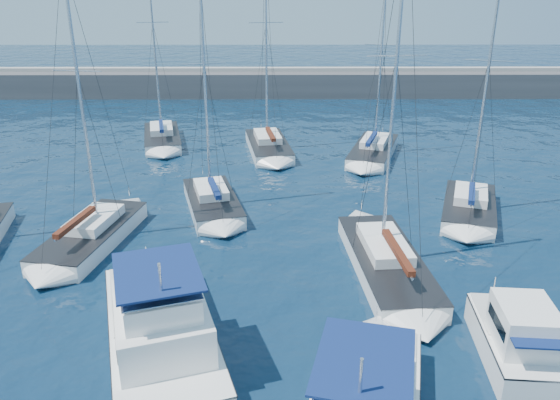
{
  "coord_description": "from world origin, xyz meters",
  "views": [
    {
      "loc": [
        0.58,
        -18.2,
        13.8
      ],
      "look_at": [
        0.72,
        8.43,
        3.0
      ],
      "focal_mm": 35.0,
      "sensor_mm": 36.0,
      "label": 1
    }
  ],
  "objects_px": {
    "sailboat_back_b": "(268,146)",
    "sailboat_back_c": "(373,151)",
    "motor_yacht_stbd_outer": "(516,341)",
    "sailboat_mid_b": "(92,235)",
    "motor_yacht_port_inner": "(161,330)",
    "sailboat_mid_e": "(469,207)",
    "sailboat_mid_c": "(212,202)",
    "sailboat_back_a": "(162,137)",
    "sailboat_mid_d": "(386,262)"
  },
  "relations": [
    {
      "from": "sailboat_back_b",
      "to": "sailboat_back_c",
      "type": "height_order",
      "value": "sailboat_back_b"
    },
    {
      "from": "motor_yacht_stbd_outer",
      "to": "sailboat_mid_b",
      "type": "bearing_deg",
      "value": 157.07
    },
    {
      "from": "sailboat_back_b",
      "to": "motor_yacht_port_inner",
      "type": "bearing_deg",
      "value": -106.45
    },
    {
      "from": "sailboat_mid_e",
      "to": "sailboat_back_b",
      "type": "relative_size",
      "value": 0.89
    },
    {
      "from": "sailboat_mid_c",
      "to": "motor_yacht_stbd_outer",
      "type": "bearing_deg",
      "value": -63.63
    },
    {
      "from": "sailboat_mid_e",
      "to": "sailboat_back_b",
      "type": "bearing_deg",
      "value": 152.31
    },
    {
      "from": "sailboat_back_b",
      "to": "sailboat_back_c",
      "type": "xyz_separation_m",
      "value": [
        8.8,
        -1.42,
        -0.03
      ]
    },
    {
      "from": "sailboat_mid_e",
      "to": "sailboat_back_c",
      "type": "xyz_separation_m",
      "value": [
        -4.0,
        12.28,
        -0.02
      ]
    },
    {
      "from": "motor_yacht_stbd_outer",
      "to": "sailboat_mid_c",
      "type": "relative_size",
      "value": 0.39
    },
    {
      "from": "sailboat_mid_b",
      "to": "sailboat_mid_c",
      "type": "xyz_separation_m",
      "value": [
        6.23,
        4.8,
        0.01
      ]
    },
    {
      "from": "sailboat_mid_e",
      "to": "sailboat_mid_c",
      "type": "bearing_deg",
      "value": -164.25
    },
    {
      "from": "sailboat_mid_e",
      "to": "sailboat_back_a",
      "type": "distance_m",
      "value": 27.82
    },
    {
      "from": "motor_yacht_port_inner",
      "to": "sailboat_back_a",
      "type": "xyz_separation_m",
      "value": [
        -5.89,
        30.09,
        -0.59
      ]
    },
    {
      "from": "sailboat_mid_b",
      "to": "sailboat_back_b",
      "type": "xyz_separation_m",
      "value": [
        9.64,
        17.5,
        0.02
      ]
    },
    {
      "from": "sailboat_mid_b",
      "to": "sailboat_mid_c",
      "type": "height_order",
      "value": "sailboat_mid_b"
    },
    {
      "from": "sailboat_mid_e",
      "to": "motor_yacht_port_inner",
      "type": "bearing_deg",
      "value": -121.24
    },
    {
      "from": "sailboat_mid_d",
      "to": "sailboat_mid_e",
      "type": "distance_m",
      "value": 9.58
    },
    {
      "from": "motor_yacht_port_inner",
      "to": "sailboat_mid_b",
      "type": "distance_m",
      "value": 11.49
    },
    {
      "from": "motor_yacht_stbd_outer",
      "to": "sailboat_back_c",
      "type": "distance_m",
      "value": 26.47
    },
    {
      "from": "sailboat_mid_b",
      "to": "sailboat_back_b",
      "type": "height_order",
      "value": "sailboat_back_b"
    },
    {
      "from": "sailboat_mid_d",
      "to": "sailboat_back_a",
      "type": "bearing_deg",
      "value": 119.63
    },
    {
      "from": "sailboat_back_a",
      "to": "sailboat_mid_b",
      "type": "bearing_deg",
      "value": -102.4
    },
    {
      "from": "sailboat_mid_b",
      "to": "sailboat_mid_e",
      "type": "bearing_deg",
      "value": 20.29
    },
    {
      "from": "motor_yacht_port_inner",
      "to": "sailboat_mid_e",
      "type": "height_order",
      "value": "sailboat_mid_e"
    },
    {
      "from": "motor_yacht_stbd_outer",
      "to": "sailboat_back_a",
      "type": "relative_size",
      "value": 0.34
    },
    {
      "from": "sailboat_mid_c",
      "to": "sailboat_back_c",
      "type": "relative_size",
      "value": 1.02
    },
    {
      "from": "motor_yacht_port_inner",
      "to": "sailboat_mid_b",
      "type": "relative_size",
      "value": 0.7
    },
    {
      "from": "motor_yacht_stbd_outer",
      "to": "sailboat_back_b",
      "type": "relative_size",
      "value": 0.33
    },
    {
      "from": "sailboat_back_c",
      "to": "sailboat_back_a",
      "type": "bearing_deg",
      "value": -174.2
    },
    {
      "from": "sailboat_mid_c",
      "to": "sailboat_back_c",
      "type": "bearing_deg",
      "value": 27.86
    },
    {
      "from": "sailboat_mid_d",
      "to": "sailboat_mid_e",
      "type": "xyz_separation_m",
      "value": [
        6.52,
        7.03,
        0.01
      ]
    },
    {
      "from": "motor_yacht_port_inner",
      "to": "sailboat_back_b",
      "type": "height_order",
      "value": "sailboat_back_b"
    },
    {
      "from": "sailboat_back_b",
      "to": "sailboat_mid_c",
      "type": "bearing_deg",
      "value": -113.64
    },
    {
      "from": "sailboat_mid_d",
      "to": "sailboat_back_c",
      "type": "relative_size",
      "value": 1.18
    },
    {
      "from": "sailboat_mid_d",
      "to": "sailboat_back_c",
      "type": "bearing_deg",
      "value": 78.01
    },
    {
      "from": "sailboat_mid_d",
      "to": "sailboat_back_b",
      "type": "distance_m",
      "value": 21.66
    },
    {
      "from": "motor_yacht_port_inner",
      "to": "sailboat_back_c",
      "type": "distance_m",
      "value": 28.83
    },
    {
      "from": "motor_yacht_stbd_outer",
      "to": "sailboat_mid_d",
      "type": "bearing_deg",
      "value": 121.84
    },
    {
      "from": "sailboat_mid_c",
      "to": "sailboat_back_a",
      "type": "relative_size",
      "value": 0.87
    },
    {
      "from": "motor_yacht_stbd_outer",
      "to": "sailboat_mid_c",
      "type": "height_order",
      "value": "sailboat_mid_c"
    },
    {
      "from": "sailboat_mid_b",
      "to": "sailboat_mid_e",
      "type": "height_order",
      "value": "sailboat_mid_b"
    },
    {
      "from": "motor_yacht_port_inner",
      "to": "sailboat_mid_e",
      "type": "relative_size",
      "value": 0.7
    },
    {
      "from": "motor_yacht_port_inner",
      "to": "sailboat_back_c",
      "type": "relative_size",
      "value": 0.74
    },
    {
      "from": "sailboat_mid_d",
      "to": "sailboat_back_b",
      "type": "relative_size",
      "value": 1.0
    },
    {
      "from": "sailboat_mid_e",
      "to": "sailboat_back_b",
      "type": "height_order",
      "value": "sailboat_back_b"
    },
    {
      "from": "sailboat_mid_e",
      "to": "sailboat_back_a",
      "type": "bearing_deg",
      "value": 163.05
    },
    {
      "from": "sailboat_mid_e",
      "to": "sailboat_back_a",
      "type": "relative_size",
      "value": 0.9
    },
    {
      "from": "sailboat_mid_e",
      "to": "sailboat_mid_d",
      "type": "bearing_deg",
      "value": -113.59
    },
    {
      "from": "sailboat_mid_e",
      "to": "sailboat_back_c",
      "type": "height_order",
      "value": "sailboat_mid_e"
    },
    {
      "from": "sailboat_mid_c",
      "to": "sailboat_back_b",
      "type": "distance_m",
      "value": 13.16
    }
  ]
}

